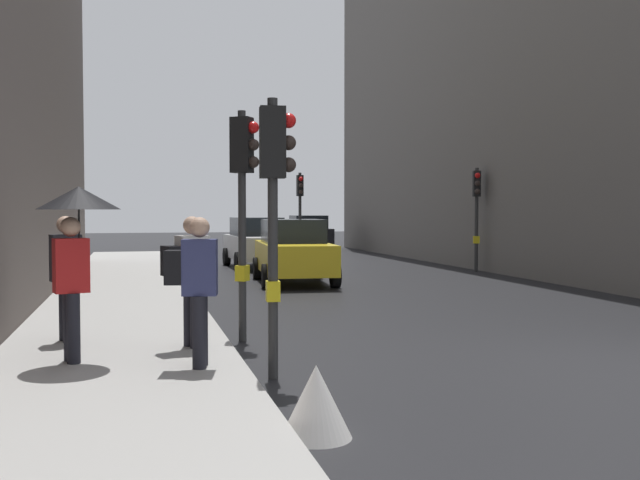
{
  "coord_description": "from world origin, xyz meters",
  "views": [
    {
      "loc": [
        -6.2,
        -8.19,
        2.01
      ],
      "look_at": [
        -2.19,
        7.84,
        1.34
      ],
      "focal_mm": 41.4,
      "sensor_mm": 36.0,
      "label": 1
    }
  ],
  "objects": [
    {
      "name": "ground_plane",
      "position": [
        0.0,
        0.0,
        0.0
      ],
      "size": [
        120.0,
        120.0,
        0.0
      ],
      "primitive_type": "plane",
      "color": "black"
    },
    {
      "name": "sidewalk_kerb",
      "position": [
        -6.47,
        6.0,
        0.08
      ],
      "size": [
        3.09,
        40.0,
        0.16
      ],
      "primitive_type": "cube",
      "color": "#A8A5A0",
      "rests_on": "ground"
    },
    {
      "name": "building_facade_right",
      "position": [
        10.93,
        15.45,
        6.79
      ],
      "size": [
        12.0,
        30.59,
        13.57
      ],
      "primitive_type": "cube",
      "color": "slate",
      "rests_on": "ground"
    },
    {
      "name": "traffic_light_near_right",
      "position": [
        -4.6,
        2.98,
        2.43
      ],
      "size": [
        0.44,
        0.38,
        3.52
      ],
      "color": "#2D2D2D",
      "rests_on": "ground"
    },
    {
      "name": "traffic_light_near_left",
      "position": [
        -4.6,
        0.41,
        2.3
      ],
      "size": [
        0.44,
        0.27,
        3.33
      ],
      "color": "#2D2D2D",
      "rests_on": "ground"
    },
    {
      "name": "traffic_light_far_median",
      "position": [
        0.23,
        20.77,
        2.44
      ],
      "size": [
        0.24,
        0.43,
        3.53
      ],
      "color": "#2D2D2D",
      "rests_on": "ground"
    },
    {
      "name": "traffic_light_mid_street",
      "position": [
        4.62,
        13.92,
        2.35
      ],
      "size": [
        0.32,
        0.45,
        3.4
      ],
      "color": "#2D2D2D",
      "rests_on": "ground"
    },
    {
      "name": "car_yellow_taxi",
      "position": [
        -1.97,
        11.71,
        0.88
      ],
      "size": [
        2.26,
        4.32,
        1.76
      ],
      "color": "yellow",
      "rests_on": "ground"
    },
    {
      "name": "car_white_compact",
      "position": [
        -2.05,
        17.46,
        0.88
      ],
      "size": [
        2.1,
        4.24,
        1.76
      ],
      "color": "silver",
      "rests_on": "ground"
    },
    {
      "name": "car_dark_suv",
      "position": [
        2.2,
        27.92,
        0.88
      ],
      "size": [
        2.11,
        4.25,
        1.76
      ],
      "color": "black",
      "rests_on": "ground"
    },
    {
      "name": "pedestrian_with_umbrella",
      "position": [
        -6.9,
        1.21,
        1.84
      ],
      "size": [
        1.0,
        1.0,
        2.14
      ],
      "color": "black",
      "rests_on": "sidewalk_kerb"
    },
    {
      "name": "pedestrian_with_black_backpack",
      "position": [
        -5.51,
        1.82,
        1.16
      ],
      "size": [
        0.66,
        0.47,
        1.77
      ],
      "color": "black",
      "rests_on": "sidewalk_kerb"
    },
    {
      "name": "pedestrian_with_grey_backpack",
      "position": [
        -5.52,
        0.54,
        1.16
      ],
      "size": [
        0.64,
        0.4,
        1.77
      ],
      "color": "black",
      "rests_on": "sidewalk_kerb"
    },
    {
      "name": "pedestrian_in_dark_coat",
      "position": [
        -7.16,
        2.72,
        1.13
      ],
      "size": [
        0.46,
        0.37,
        1.77
      ],
      "color": "black",
      "rests_on": "sidewalk_kerb"
    },
    {
      "name": "warning_sign_triangle",
      "position": [
        -4.67,
        -1.95,
        0.33
      ],
      "size": [
        0.64,
        0.64,
        0.65
      ],
      "primitive_type": "cone",
      "color": "silver",
      "rests_on": "ground"
    }
  ]
}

